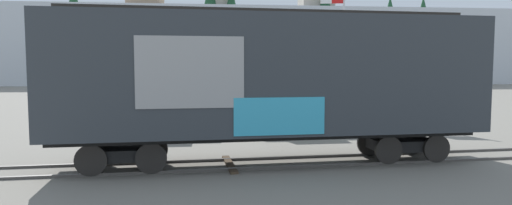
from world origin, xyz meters
TOP-DOWN VIEW (x-y plane):
  - ground_plane at (0.00, 0.00)m, footprint 260.00×260.00m
  - track at (-0.45, 0.01)m, footprint 59.97×5.64m
  - freight_car at (-0.60, -0.00)m, footprint 13.86×3.82m
  - flagpole at (5.76, 13.94)m, footprint 1.55×0.42m
  - hillside at (0.01, 77.11)m, footprint 128.35×33.50m
  - parked_car_black at (-4.68, 6.25)m, footprint 4.22×1.88m
  - parked_car_green at (1.57, 6.39)m, footprint 4.60×2.12m

SIDE VIEW (x-z plane):
  - ground_plane at x=0.00m, z-range 0.00..0.00m
  - track at x=-0.45m, z-range 0.00..0.08m
  - parked_car_black at x=-4.68m, z-range 0.00..1.61m
  - parked_car_green at x=1.57m, z-range 0.02..1.66m
  - freight_car at x=-0.60m, z-range 0.34..5.31m
  - flagpole at x=5.76m, z-range 1.25..9.58m
  - hillside at x=0.01m, z-range -2.33..15.72m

